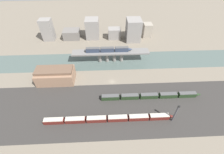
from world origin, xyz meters
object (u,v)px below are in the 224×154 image
at_px(train_yard_mid, 151,96).
at_px(signal_tower, 175,114).
at_px(warehouse_building, 56,75).
at_px(train_yard_near, 110,119).
at_px(train_on_bridge, 109,50).

relative_size(train_yard_mid, signal_tower, 4.69).
bearing_deg(warehouse_building, train_yard_near, -42.59).
bearing_deg(train_yard_mid, warehouse_building, 163.74).
relative_size(train_on_bridge, train_yard_near, 0.50).
distance_m(train_on_bridge, warehouse_building, 46.61).
height_order(train_on_bridge, warehouse_building, train_on_bridge).
xyz_separation_m(train_yard_mid, warehouse_building, (-67.53, 19.70, 3.70)).
xyz_separation_m(train_on_bridge, train_yard_near, (-1.40, -58.33, -10.09)).
bearing_deg(signal_tower, warehouse_building, 153.71).
xyz_separation_m(train_on_bridge, signal_tower, (35.74, -60.15, -4.65)).
distance_m(train_yard_near, signal_tower, 37.59).
relative_size(train_on_bridge, signal_tower, 2.67).
relative_size(train_yard_mid, warehouse_building, 2.55).
relative_size(train_yard_near, train_yard_mid, 1.14).
relative_size(warehouse_building, signal_tower, 1.84).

